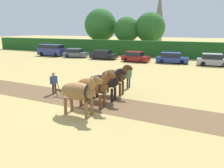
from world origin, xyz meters
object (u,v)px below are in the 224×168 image
object	(u,v)px
plow	(67,93)
farmer_beside_team	(128,76)
draft_horse_lead_left	(80,91)
farmer_at_plow	(54,82)
parked_car_right	(213,60)
draft_horse_trail_right	(115,76)
parked_van	(51,50)
parked_car_center_right	(172,58)
parked_car_center	(135,57)
parked_car_left	(75,53)
tree_far_left	(101,25)
parked_car_center_left	(103,55)
tree_center_left	(150,28)
church_spire	(159,17)
draft_horse_lead_right	(94,86)
draft_horse_trail_left	(105,81)
tree_left	(127,30)

from	to	relation	value
plow	farmer_beside_team	bearing A→B (deg)	56.34
draft_horse_lead_left	farmer_beside_team	bearing A→B (deg)	88.27
farmer_at_plow	parked_car_right	world-z (taller)	farmer_at_plow
plow	parked_car_right	xyz separation A→B (m)	(8.97, 19.54, 0.43)
draft_horse_trail_right	parked_van	xyz separation A→B (m)	(-20.25, 16.75, -0.31)
farmer_at_plow	parked_car_center_right	xyz separation A→B (m)	(5.09, 19.12, -0.21)
parked_car_center	parked_car_left	bearing A→B (deg)	-179.81
tree_far_left	farmer_at_plow	size ratio (longest dim) A/B	5.64
parked_car_center_left	draft_horse_lead_left	bearing A→B (deg)	-69.36
draft_horse_trail_right	parked_car_left	distance (m)	22.77
tree_center_left	church_spire	xyz separation A→B (m)	(-4.59, 25.92, 3.39)
draft_horse_trail_right	tree_far_left	bearing A→B (deg)	121.06
parked_car_left	parked_car_center_right	bearing A→B (deg)	-10.20
tree_center_left	farmer_beside_team	world-z (taller)	tree_center_left
draft_horse_lead_right	draft_horse_trail_left	world-z (taller)	draft_horse_lead_right
parked_van	parked_car_center_left	size ratio (longest dim) A/B	1.13
tree_left	parked_car_right	bearing A→B (deg)	-34.49
draft_horse_lead_right	parked_van	world-z (taller)	draft_horse_lead_right
tree_far_left	draft_horse_trail_right	distance (m)	34.28
parked_van	farmer_at_plow	bearing A→B (deg)	-51.05
draft_horse_trail_left	parked_van	distance (m)	27.25
draft_horse_lead_right	parked_car_center_right	size ratio (longest dim) A/B	0.61
parked_car_center_left	parked_car_center	xyz separation A→B (m)	(5.65, -0.57, 0.03)
parked_car_center_right	parked_car_center	bearing A→B (deg)	-176.62
tree_center_left	parked_car_center_right	distance (m)	14.94
parked_car_center_right	draft_horse_trail_right	bearing A→B (deg)	-100.35
church_spire	plow	world-z (taller)	church_spire
tree_center_left	farmer_at_plow	world-z (taller)	tree_center_left
tree_left	plow	bearing A→B (deg)	-75.81
draft_horse_lead_right	plow	size ratio (longest dim) A/B	1.60
tree_center_left	parked_car_right	world-z (taller)	tree_center_left
farmer_at_plow	parked_car_center	bearing A→B (deg)	108.78
church_spire	draft_horse_trail_left	distance (m)	58.69
draft_horse_trail_left	parked_car_center_left	world-z (taller)	draft_horse_trail_left
tree_far_left	draft_horse_lead_left	xyz separation A→B (m)	(16.95, -33.98, -4.13)
farmer_beside_team	tree_far_left	bearing A→B (deg)	148.71
tree_far_left	parked_car_right	bearing A→B (deg)	-27.57
church_spire	parked_van	xyz separation A→B (m)	(-9.67, -39.03, -7.34)
draft_horse_lead_left	draft_horse_trail_right	size ratio (longest dim) A/B	1.07
parked_car_right	tree_far_left	bearing A→B (deg)	146.93
tree_center_left	draft_horse_trail_left	size ratio (longest dim) A/B	2.75
tree_center_left	parked_car_center_left	xyz separation A→B (m)	(-3.85, -12.94, -4.30)
church_spire	draft_horse_trail_left	bearing A→B (deg)	-79.55
draft_horse_lead_right	parked_car_center	world-z (taller)	draft_horse_lead_right
tree_center_left	tree_left	bearing A→B (deg)	-168.31
draft_horse_lead_left	plow	size ratio (longest dim) A/B	1.59
draft_horse_lead_right	farmer_at_plow	distance (m)	4.33
tree_left	draft_horse_lead_left	size ratio (longest dim) A/B	2.57
draft_horse_lead_left	parked_van	xyz separation A→B (m)	(-20.17, 21.27, -0.33)
tree_far_left	parked_car_center_left	size ratio (longest dim) A/B	2.03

